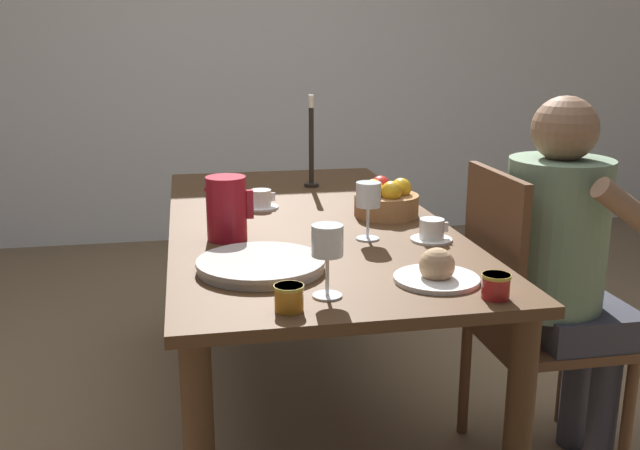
% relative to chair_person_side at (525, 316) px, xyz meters
% --- Properties ---
extents(ground_plane, '(20.00, 20.00, 0.00)m').
position_rel_chair_person_side_xyz_m(ground_plane, '(-0.63, 0.38, -0.50)').
color(ground_plane, '#7F6647').
extents(wall_back, '(10.00, 0.06, 2.60)m').
position_rel_chair_person_side_xyz_m(wall_back, '(-0.63, 2.88, 0.80)').
color(wall_back, white).
rests_on(wall_back, ground_plane).
extents(dining_table, '(0.89, 1.80, 0.74)m').
position_rel_chair_person_side_xyz_m(dining_table, '(-0.63, 0.38, 0.15)').
color(dining_table, '#472D19').
rests_on(dining_table, ground_plane).
extents(chair_person_side, '(0.42, 0.42, 0.95)m').
position_rel_chair_person_side_xyz_m(chair_person_side, '(0.00, 0.00, 0.00)').
color(chair_person_side, '#51331E').
rests_on(chair_person_side, ground_plane).
extents(person_seated, '(0.39, 0.41, 1.17)m').
position_rel_chair_person_side_xyz_m(person_seated, '(0.09, -0.04, 0.20)').
color(person_seated, '#33333D').
rests_on(person_seated, ground_plane).
extents(red_pitcher, '(0.15, 0.12, 0.19)m').
position_rel_chair_person_side_xyz_m(red_pitcher, '(-0.90, 0.18, 0.34)').
color(red_pitcher, '#A31423').
rests_on(red_pitcher, dining_table).
extents(wine_glass_water, '(0.07, 0.07, 0.17)m').
position_rel_chair_person_side_xyz_m(wine_glass_water, '(-0.48, 0.10, 0.37)').
color(wine_glass_water, white).
rests_on(wine_glass_water, dining_table).
extents(wine_glass_juice, '(0.07, 0.07, 0.17)m').
position_rel_chair_person_side_xyz_m(wine_glass_juice, '(-0.70, -0.36, 0.37)').
color(wine_glass_juice, white).
rests_on(wine_glass_juice, dining_table).
extents(teacup_near_person, '(0.13, 0.13, 0.07)m').
position_rel_chair_person_side_xyz_m(teacup_near_person, '(-0.30, 0.05, 0.27)').
color(teacup_near_person, white).
rests_on(teacup_near_person, dining_table).
extents(teacup_across, '(0.13, 0.13, 0.07)m').
position_rel_chair_person_side_xyz_m(teacup_across, '(-0.75, 0.56, 0.27)').
color(teacup_across, white).
rests_on(teacup_across, dining_table).
extents(serving_tray, '(0.34, 0.34, 0.03)m').
position_rel_chair_person_side_xyz_m(serving_tray, '(-0.83, -0.13, 0.26)').
color(serving_tray, '#B7B2A8').
rests_on(serving_tray, dining_table).
extents(bread_plate, '(0.22, 0.22, 0.09)m').
position_rel_chair_person_side_xyz_m(bread_plate, '(-0.41, -0.30, 0.27)').
color(bread_plate, white).
rests_on(bread_plate, dining_table).
extents(jam_jar_amber, '(0.07, 0.07, 0.06)m').
position_rel_chair_person_side_xyz_m(jam_jar_amber, '(-0.31, -0.44, 0.28)').
color(jam_jar_amber, '#A81E1E').
rests_on(jam_jar_amber, dining_table).
extents(jam_jar_red, '(0.07, 0.07, 0.06)m').
position_rel_chair_person_side_xyz_m(jam_jar_red, '(-0.80, -0.43, 0.28)').
color(jam_jar_red, '#C67A1E').
rests_on(jam_jar_red, dining_table).
extents(fruit_bowl, '(0.22, 0.22, 0.13)m').
position_rel_chair_person_side_xyz_m(fruit_bowl, '(-0.35, 0.37, 0.30)').
color(fruit_bowl, '#9E6B3D').
rests_on(fruit_bowl, dining_table).
extents(candlestick_tall, '(0.06, 0.06, 0.37)m').
position_rel_chair_person_side_xyz_m(candlestick_tall, '(-0.51, 0.90, 0.39)').
color(candlestick_tall, black).
rests_on(candlestick_tall, dining_table).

